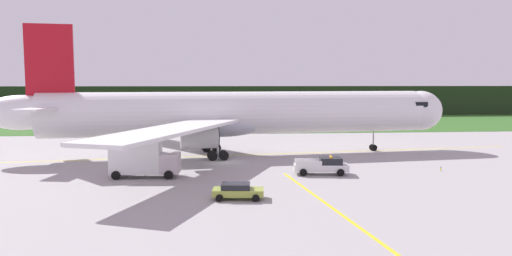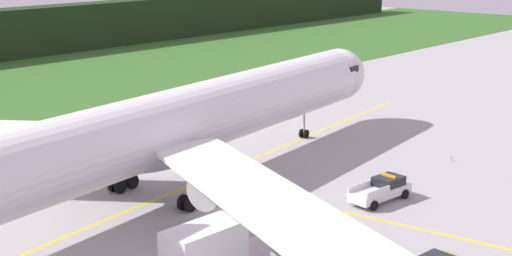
{
  "view_description": "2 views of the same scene",
  "coord_description": "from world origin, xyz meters",
  "px_view_note": "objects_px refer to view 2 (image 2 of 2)",
  "views": [
    {
      "loc": [
        -1.2,
        -55.81,
        9.63
      ],
      "look_at": [
        4.21,
        6.14,
        3.53
      ],
      "focal_mm": 33.04,
      "sensor_mm": 36.0,
      "label": 1
    },
    {
      "loc": [
        -36.95,
        -36.5,
        19.6
      ],
      "look_at": [
        4.68,
        0.26,
        5.44
      ],
      "focal_mm": 51.47,
      "sensor_mm": 36.0,
      "label": 2
    }
  ],
  "objects_px": {
    "catering_truck": "(213,250)",
    "ops_pickup_truck": "(382,189)",
    "apron_cone": "(371,183)",
    "airliner": "(178,125)"
  },
  "relations": [
    {
      "from": "ops_pickup_truck",
      "to": "catering_truck",
      "type": "xyz_separation_m",
      "value": [
        -18.54,
        0.09,
        0.99
      ]
    },
    {
      "from": "apron_cone",
      "to": "airliner",
      "type": "bearing_deg",
      "value": 133.41
    },
    {
      "from": "airliner",
      "to": "catering_truck",
      "type": "relative_size",
      "value": 8.65
    },
    {
      "from": "catering_truck",
      "to": "ops_pickup_truck",
      "type": "bearing_deg",
      "value": -0.27
    },
    {
      "from": "ops_pickup_truck",
      "to": "catering_truck",
      "type": "distance_m",
      "value": 18.57
    },
    {
      "from": "catering_truck",
      "to": "apron_cone",
      "type": "bearing_deg",
      "value": 6.31
    },
    {
      "from": "ops_pickup_truck",
      "to": "apron_cone",
      "type": "height_order",
      "value": "ops_pickup_truck"
    },
    {
      "from": "ops_pickup_truck",
      "to": "apron_cone",
      "type": "distance_m",
      "value": 3.27
    },
    {
      "from": "apron_cone",
      "to": "ops_pickup_truck",
      "type": "bearing_deg",
      "value": -132.56
    },
    {
      "from": "catering_truck",
      "to": "airliner",
      "type": "bearing_deg",
      "value": 53.89
    }
  ]
}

